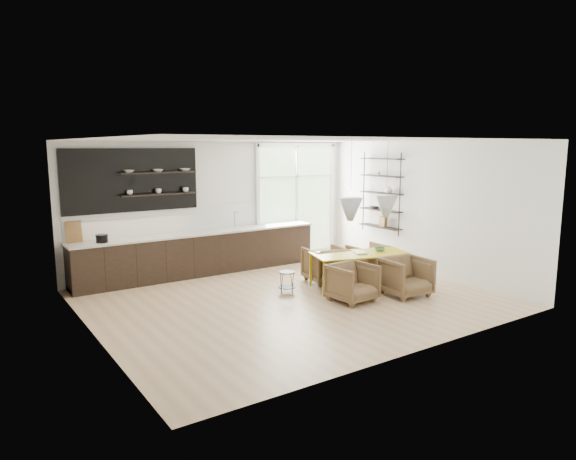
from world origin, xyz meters
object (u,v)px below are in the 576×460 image
at_px(armchair_back_right, 369,260).
at_px(armchair_front_right, 406,277).
at_px(armchair_front_left, 352,283).
at_px(armchair_back_left, 325,264).
at_px(dining_table, 360,256).
at_px(wire_stool, 287,279).

xyz_separation_m(armchair_back_right, armchair_front_right, (-0.44, -1.49, 0.02)).
distance_m(armchair_back_right, armchair_front_right, 1.55).
distance_m(armchair_back_right, armchair_front_left, 1.93).
relative_size(armchair_back_left, armchair_back_right, 1.05).
relative_size(dining_table, armchair_back_left, 2.58).
distance_m(dining_table, wire_stool, 1.56).
height_order(armchair_back_left, wire_stool, armchair_back_left).
bearing_deg(armchair_back_right, armchair_front_left, 39.80).
distance_m(dining_table, armchair_front_left, 1.01).
bearing_deg(wire_stool, dining_table, -18.12).
bearing_deg(wire_stool, armchair_back_left, 12.69).
relative_size(dining_table, wire_stool, 4.90).
bearing_deg(armchair_front_left, armchair_front_right, -19.95).
height_order(armchair_back_right, armchair_front_right, armchair_front_right).
xyz_separation_m(dining_table, armchair_front_right, (0.33, -0.92, -0.28)).
height_order(armchair_back_left, armchair_front_left, armchair_back_left).
distance_m(armchair_back_left, armchair_back_right, 1.08).
xyz_separation_m(armchair_front_right, wire_stool, (-1.77, 1.39, -0.09)).
relative_size(armchair_back_left, armchair_front_right, 1.00).
bearing_deg(armchair_front_left, armchair_back_left, 67.31).
distance_m(dining_table, armchair_back_right, 1.00).
height_order(dining_table, armchair_front_right, armchair_front_right).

